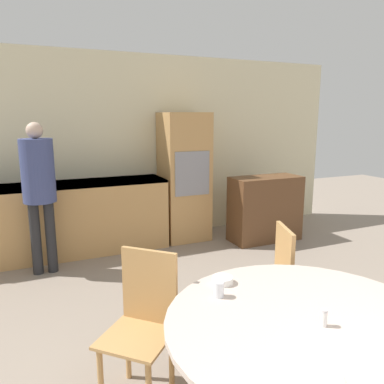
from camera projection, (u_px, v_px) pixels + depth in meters
The scene contains 11 objects.
wall_back at pixel (130, 149), 5.28m from camera, with size 6.68×0.05×2.60m.
kitchen_counter at pixel (55, 219), 4.71m from camera, with size 2.82×0.60×0.93m.
oven_unit at pixel (184, 177), 5.33m from camera, with size 0.63×0.59×1.80m.
sideboard at pixel (265, 209), 5.33m from camera, with size 1.01×0.45×0.92m.
dining_table at pixel (307, 355), 1.90m from camera, with size 1.46×1.46×0.75m.
chair_far_left at pixel (143, 317), 2.34m from camera, with size 0.57×0.57×0.93m.
chair_far_right at pixel (271, 279), 2.89m from camera, with size 0.51×0.51×0.93m.
person_standing at pixel (39, 182), 4.07m from camera, with size 0.35×0.35×1.69m.
cup at pixel (219, 289), 2.11m from camera, with size 0.06×0.06×0.09m.
bowl_near at pixel (223, 280), 2.29m from camera, with size 0.13×0.13×0.04m.
salt_shaker at pixel (324, 318), 1.82m from camera, with size 0.03×0.03×0.09m.
Camera 1 is at (-1.32, -0.26, 1.75)m, focal length 35.00 mm.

